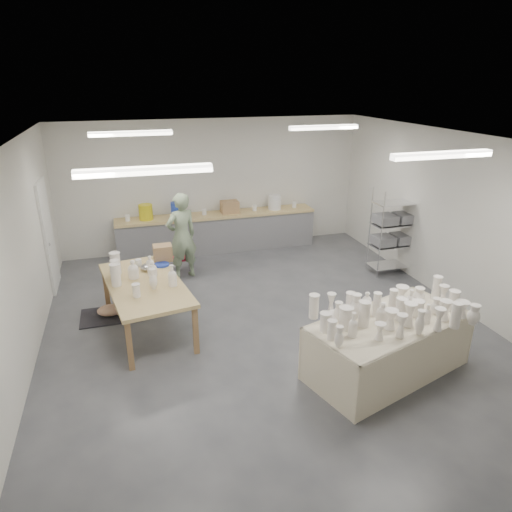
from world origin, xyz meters
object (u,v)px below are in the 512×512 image
object	(u,v)px
potter	(182,236)
red_stool	(181,258)
work_table	(144,279)
drying_table	(389,343)

from	to	relation	value
potter	red_stool	world-z (taller)	potter
potter	red_stool	distance (m)	0.63
work_table	drying_table	bearing A→B (deg)	-45.29
work_table	potter	bearing A→B (deg)	55.24
drying_table	potter	world-z (taller)	potter
drying_table	red_stool	bearing A→B (deg)	100.28
potter	red_stool	bearing A→B (deg)	-109.74
drying_table	red_stool	xyz separation A→B (m)	(-2.24, 4.30, -0.14)
work_table	red_stool	xyz separation A→B (m)	(0.85, 2.04, -0.52)
potter	red_stool	xyz separation A→B (m)	(0.00, 0.27, -0.57)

